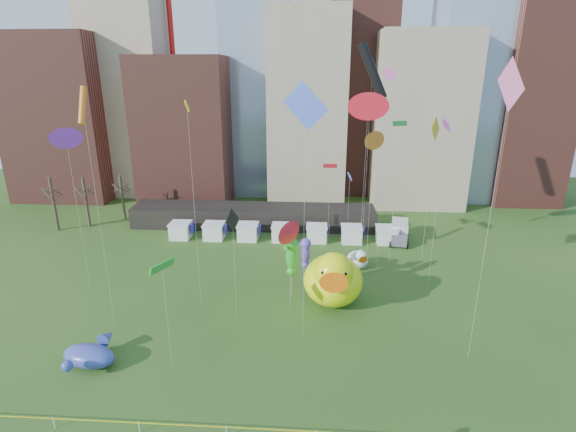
# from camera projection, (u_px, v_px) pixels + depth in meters

# --- Properties ---
(skyline) EXTENTS (101.00, 23.00, 68.00)m
(skyline) POSITION_uv_depth(u_px,v_px,m) (299.00, 83.00, 80.03)
(skyline) COLOR brown
(skyline) RESTS_ON ground
(pavilion) EXTENTS (38.00, 6.00, 3.20)m
(pavilion) POSITION_uv_depth(u_px,v_px,m) (254.00, 216.00, 68.64)
(pavilion) COLOR black
(pavilion) RESTS_ON ground
(vendor_tents) EXTENTS (33.24, 2.80, 2.40)m
(vendor_tents) POSITION_uv_depth(u_px,v_px,m) (282.00, 233.00, 62.82)
(vendor_tents) COLOR white
(vendor_tents) RESTS_ON ground
(bare_trees) EXTENTS (8.44, 6.44, 8.50)m
(bare_trees) POSITION_uv_depth(u_px,v_px,m) (87.00, 201.00, 68.07)
(bare_trees) COLOR #382B21
(bare_trees) RESTS_ON ground
(caution_tape) EXTENTS (50.00, 0.06, 0.90)m
(caution_tape) POSITION_uv_depth(u_px,v_px,m) (226.00, 429.00, 28.94)
(caution_tape) COLOR white
(caution_tape) RESTS_ON ground
(big_duck) EXTENTS (6.46, 8.61, 6.59)m
(big_duck) POSITION_uv_depth(u_px,v_px,m) (333.00, 278.00, 44.84)
(big_duck) COLOR #E3F90C
(big_duck) RESTS_ON ground
(small_duck) EXTENTS (3.25, 3.80, 2.70)m
(small_duck) POSITION_uv_depth(u_px,v_px,m) (358.00, 259.00, 53.80)
(small_duck) COLOR white
(small_duck) RESTS_ON ground
(seahorse_green) EXTENTS (1.97, 2.19, 7.02)m
(seahorse_green) POSITION_uv_depth(u_px,v_px,m) (291.00, 253.00, 45.62)
(seahorse_green) COLOR silver
(seahorse_green) RESTS_ON ground
(seahorse_purple) EXTENTS (1.27, 1.59, 5.62)m
(seahorse_purple) POSITION_uv_depth(u_px,v_px,m) (306.00, 251.00, 49.00)
(seahorse_purple) COLOR silver
(seahorse_purple) RESTS_ON ground
(whale_inflatable) EXTENTS (5.04, 5.99, 2.05)m
(whale_inflatable) POSITION_uv_depth(u_px,v_px,m) (90.00, 354.00, 36.15)
(whale_inflatable) COLOR #4C3A9F
(whale_inflatable) RESTS_ON ground
(box_truck) EXTENTS (3.40, 6.52, 2.64)m
(box_truck) POSITION_uv_depth(u_px,v_px,m) (399.00, 231.00, 62.77)
(box_truck) COLOR silver
(box_truck) RESTS_ON ground
(kite_0) EXTENTS (3.01, 0.39, 21.30)m
(kite_0) POSITION_uv_depth(u_px,v_px,m) (368.00, 106.00, 46.98)
(kite_0) COLOR silver
(kite_0) RESTS_ON ground
(kite_1) EXTENTS (0.44, 3.68, 24.37)m
(kite_1) POSITION_uv_depth(u_px,v_px,m) (510.00, 89.00, 30.18)
(kite_1) COLOR silver
(kite_1) RESTS_ON ground
(kite_2) EXTENTS (3.90, 1.28, 26.74)m
(kite_2) POSITION_uv_depth(u_px,v_px,m) (372.00, 71.00, 50.21)
(kite_2) COLOR silver
(kite_2) RESTS_ON ground
(kite_3) EXTENTS (1.81, 0.98, 17.98)m
(kite_3) POSITION_uv_depth(u_px,v_px,m) (400.00, 126.00, 50.02)
(kite_3) COLOR silver
(kite_3) RESTS_ON ground
(kite_4) EXTENTS (1.64, 2.60, 18.47)m
(kite_4) POSITION_uv_depth(u_px,v_px,m) (435.00, 131.00, 51.46)
(kite_4) COLOR silver
(kite_4) RESTS_ON ground
(kite_5) EXTENTS (3.63, 1.22, 22.72)m
(kite_5) POSITION_uv_depth(u_px,v_px,m) (306.00, 109.00, 34.07)
(kite_5) COLOR silver
(kite_5) RESTS_ON ground
(kite_6) EXTENTS (1.82, 1.54, 16.98)m
(kite_6) POSITION_uv_depth(u_px,v_px,m) (374.00, 141.00, 49.42)
(kite_6) COLOR silver
(kite_6) RESTS_ON ground
(kite_7) EXTENTS (0.78, 3.23, 18.72)m
(kite_7) POSITION_uv_depth(u_px,v_px,m) (446.00, 126.00, 44.08)
(kite_7) COLOR silver
(kite_7) RESTS_ON ground
(kite_8) EXTENTS (1.73, 0.33, 12.59)m
(kite_8) POSITION_uv_depth(u_px,v_px,m) (330.00, 167.00, 53.53)
(kite_8) COLOR silver
(kite_8) RESTS_ON ground
(kite_9) EXTENTS (1.90, 0.04, 24.07)m
(kite_9) POSITION_uv_depth(u_px,v_px,m) (389.00, 85.00, 47.27)
(kite_9) COLOR silver
(kite_9) RESTS_ON ground
(kite_10) EXTENTS (0.77, 2.35, 11.49)m
(kite_10) POSITION_uv_depth(u_px,v_px,m) (233.00, 222.00, 40.24)
(kite_10) COLOR silver
(kite_10) RESTS_ON ground
(kite_11) EXTENTS (1.41, 2.36, 9.41)m
(kite_11) POSITION_uv_depth(u_px,v_px,m) (162.00, 267.00, 33.55)
(kite_11) COLOR silver
(kite_11) RESTS_ON ground
(kite_12) EXTENTS (1.20, 2.97, 20.83)m
(kite_12) POSITION_uv_depth(u_px,v_px,m) (187.00, 108.00, 39.91)
(kite_12) COLOR silver
(kite_12) RESTS_ON ground
(kite_13) EXTENTS (0.53, 2.31, 10.82)m
(kite_13) POSITION_uv_depth(u_px,v_px,m) (350.00, 177.00, 56.10)
(kite_13) COLOR silver
(kite_13) RESTS_ON ground
(kite_14) EXTENTS (0.63, 1.86, 22.28)m
(kite_14) POSITION_uv_depth(u_px,v_px,m) (83.00, 106.00, 35.83)
(kite_14) COLOR silver
(kite_14) RESTS_ON ground
(kite_15) EXTENTS (1.86, 1.44, 18.09)m
(kite_15) POSITION_uv_depth(u_px,v_px,m) (66.00, 138.00, 43.53)
(kite_15) COLOR silver
(kite_15) RESTS_ON ground
(kite_16) EXTENTS (1.50, 2.08, 9.52)m
(kite_16) POSITION_uv_depth(u_px,v_px,m) (290.00, 233.00, 42.32)
(kite_16) COLOR silver
(kite_16) RESTS_ON ground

